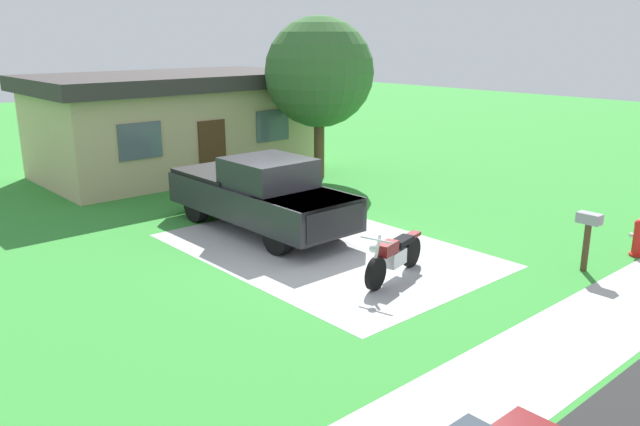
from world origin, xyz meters
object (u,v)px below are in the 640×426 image
pickup_truck (258,193)px  mailbox (588,226)px  neighbor_house (173,122)px  shade_tree (319,73)px  motorcycle (394,256)px  fire_hydrant (639,238)px

pickup_truck → mailbox: pickup_truck is taller
neighbor_house → shade_tree: bearing=-50.9°
motorcycle → shade_tree: size_ratio=0.40×
fire_hydrant → pickup_truck: bearing=125.2°
pickup_truck → neighbor_house: 8.02m
neighbor_house → fire_hydrant: bearing=-78.0°
mailbox → neighbor_house: neighbor_house is taller
mailbox → shade_tree: shade_tree is taller
shade_tree → neighbor_house: size_ratio=0.57×
fire_hydrant → neighbor_house: bearing=102.0°
neighbor_house → pickup_truck: bearing=-104.1°
fire_hydrant → motorcycle: bearing=151.7°
mailbox → neighbor_house: bearing=95.5°
mailbox → neighbor_house: (-1.41, 14.68, 0.81)m
pickup_truck → fire_hydrant: pickup_truck is taller
motorcycle → neighbor_house: size_ratio=0.23×
mailbox → neighbor_house: size_ratio=0.13×
motorcycle → mailbox: bearing=-36.0°
motorcycle → pickup_truck: size_ratio=0.39×
motorcycle → fire_hydrant: 5.78m
pickup_truck → motorcycle: bearing=-89.2°
pickup_truck → fire_hydrant: bearing=-54.8°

